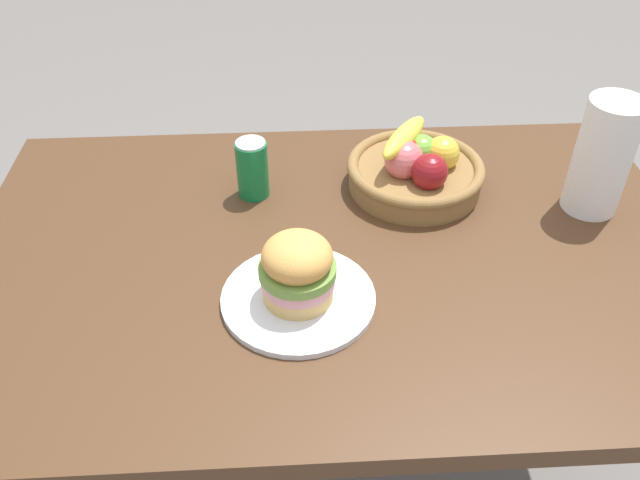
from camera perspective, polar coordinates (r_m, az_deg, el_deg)
The scene contains 7 objects.
ground_plane at distance 1.84m, azimuth 0.87°, elevation -18.99°, with size 8.00×8.00×0.00m, color slate.
dining_table at distance 1.33m, azimuth 1.14°, elevation -4.24°, with size 1.40×0.90×0.75m.
plate at distance 1.16m, azimuth -1.87°, elevation -5.02°, with size 0.27×0.27×0.01m, color white.
sandwich at distance 1.11m, azimuth -1.95°, elevation -2.51°, with size 0.13×0.13×0.13m.
soda_can at distance 1.38m, azimuth -5.83°, elevation 6.10°, with size 0.07×0.07×0.13m.
fruit_basket at distance 1.42m, azimuth 8.21°, elevation 6.10°, with size 0.29×0.29×0.13m.
paper_towel_roll at distance 1.42m, azimuth 23.09°, elevation 6.59°, with size 0.11×0.11×0.24m, color white.
Camera 1 is at (-0.08, -0.96, 1.57)m, focal length 37.29 mm.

